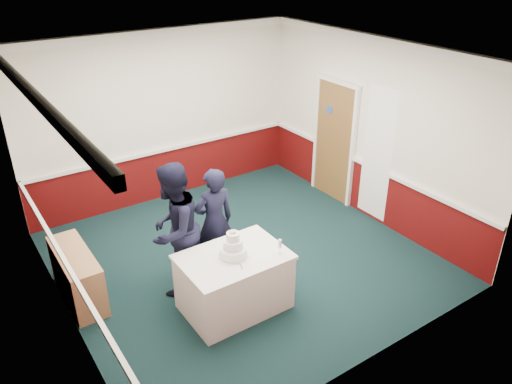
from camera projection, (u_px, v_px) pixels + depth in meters
ground at (242, 258)px, 7.49m from camera, size 5.00×5.00×0.00m
room_shell at (222, 121)px, 7.08m from camera, size 5.00×5.00×3.00m
sideboard at (78, 276)px, 6.51m from camera, size 0.41×1.20×0.70m
cake_table at (234, 281)px, 6.32m from camera, size 1.32×0.92×0.79m
wedding_cake at (233, 248)px, 6.09m from camera, size 0.35×0.35×0.36m
cake_knife at (240, 264)px, 5.98m from camera, size 0.07×0.22×0.00m
champagne_flute at (280, 244)px, 6.12m from camera, size 0.05×0.05×0.21m
person_man at (174, 230)px, 6.46m from camera, size 1.13×1.09×1.83m
person_woman at (214, 222)px, 6.87m from camera, size 0.61×0.42×1.59m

